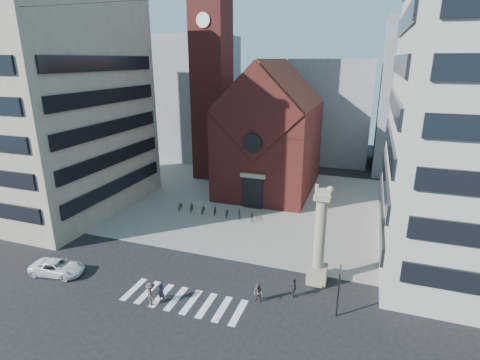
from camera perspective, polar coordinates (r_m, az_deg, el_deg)
name	(u,v)px	position (r m, az deg, el deg)	size (l,w,h in m)	color
ground	(194,279)	(33.43, -7.02, -14.71)	(120.00, 120.00, 0.00)	black
piazza	(257,202)	(49.29, 2.68, -3.39)	(46.00, 30.00, 0.05)	gray
zebra_crossing	(184,300)	(31.02, -8.59, -17.67)	(10.20, 3.20, 0.01)	white
church	(271,134)	(52.68, 4.70, 6.99)	(12.00, 16.65, 18.00)	maroon
campanile	(212,75)	(57.82, -4.32, 15.72)	(5.50, 5.50, 31.20)	maroon
building_left	(45,103)	(51.14, -27.63, 10.40)	(18.00, 20.00, 26.00)	tan
bg_block_left	(189,97)	(73.23, -7.78, 12.36)	(16.00, 14.00, 22.00)	gray
bg_block_mid	(331,111)	(70.96, 13.68, 10.22)	(14.00, 12.00, 18.00)	gray
bg_block_right	(433,98)	(67.93, 27.35, 10.99)	(16.00, 14.00, 24.00)	gray
lion_column	(319,245)	(31.72, 11.98, -9.69)	(1.63, 1.60, 8.68)	gray
traffic_light	(339,289)	(28.73, 14.78, -15.79)	(0.13, 0.16, 4.30)	black
white_car	(57,268)	(37.09, -26.07, -11.89)	(2.13, 4.62, 1.28)	white
pedestrian_0	(161,292)	(30.78, -11.89, -16.38)	(0.59, 0.39, 1.61)	#2C2A3A
pedestrian_1	(258,293)	(30.09, 2.76, -16.83)	(0.79, 0.61, 1.62)	#514240
pedestrian_2	(294,288)	(30.88, 8.20, -15.94)	(0.98, 0.41, 1.68)	#26242C
pedestrian_3	(151,294)	(30.51, -13.43, -16.49)	(1.23, 0.71, 1.91)	#46322F
scooter_0	(180,206)	(47.24, -9.10, -3.92)	(0.65, 1.86, 0.98)	black
scooter_1	(192,207)	(46.54, -7.40, -4.11)	(0.51, 1.80, 1.08)	black
scooter_2	(203,209)	(45.92, -5.64, -4.43)	(0.65, 1.86, 0.98)	black
scooter_3	(215,210)	(45.30, -3.85, -4.62)	(0.51, 1.80, 1.08)	black
scooter_4	(227,212)	(44.78, -2.00, -4.95)	(0.65, 1.86, 0.98)	black
scooter_5	(239,214)	(44.26, -0.10, -5.15)	(0.51, 1.80, 1.08)	black
scooter_6	(252,216)	(43.83, 1.83, -5.47)	(0.65, 1.86, 0.98)	black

